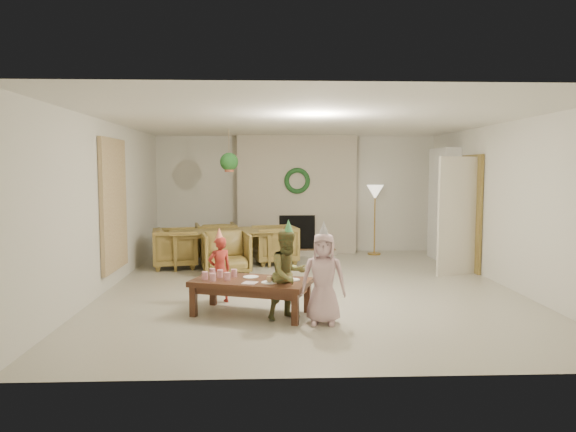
{
  "coord_description": "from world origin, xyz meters",
  "views": [
    {
      "loc": [
        -0.63,
        -7.82,
        1.78
      ],
      "look_at": [
        -0.3,
        0.4,
        1.05
      ],
      "focal_mm": 32.63,
      "sensor_mm": 36.0,
      "label": 1
    }
  ],
  "objects": [
    {
      "name": "floor",
      "position": [
        0.0,
        0.0,
        0.0
      ],
      "size": [
        7.0,
        7.0,
        0.0
      ],
      "primitive_type": "plane",
      "color": "#B7B29E",
      "rests_on": "ground"
    },
    {
      "name": "ceiling",
      "position": [
        0.0,
        0.0,
        2.5
      ],
      "size": [
        7.0,
        7.0,
        0.0
      ],
      "primitive_type": "plane",
      "rotation": [
        3.14,
        0.0,
        0.0
      ],
      "color": "white",
      "rests_on": "wall_back"
    },
    {
      "name": "wall_back",
      "position": [
        0.0,
        3.5,
        1.25
      ],
      "size": [
        7.0,
        0.0,
        7.0
      ],
      "primitive_type": "plane",
      "rotation": [
        1.57,
        0.0,
        0.0
      ],
      "color": "silver",
      "rests_on": "floor"
    },
    {
      "name": "wall_front",
      "position": [
        0.0,
        -3.5,
        1.25
      ],
      "size": [
        7.0,
        0.0,
        7.0
      ],
      "primitive_type": "plane",
      "rotation": [
        -1.57,
        0.0,
        0.0
      ],
      "color": "silver",
      "rests_on": "floor"
    },
    {
      "name": "wall_left",
      "position": [
        -3.0,
        0.0,
        1.25
      ],
      "size": [
        0.0,
        7.0,
        7.0
      ],
      "primitive_type": "plane",
      "rotation": [
        1.57,
        0.0,
        1.57
      ],
      "color": "silver",
      "rests_on": "floor"
    },
    {
      "name": "wall_right",
      "position": [
        3.0,
        0.0,
        1.25
      ],
      "size": [
        0.0,
        7.0,
        7.0
      ],
      "primitive_type": "plane",
      "rotation": [
        1.57,
        0.0,
        -1.57
      ],
      "color": "silver",
      "rests_on": "floor"
    },
    {
      "name": "fireplace_mass",
      "position": [
        0.0,
        3.3,
        1.25
      ],
      "size": [
        2.5,
        0.4,
        2.5
      ],
      "primitive_type": "cube",
      "color": "#552D16",
      "rests_on": "floor"
    },
    {
      "name": "fireplace_hearth",
      "position": [
        0.0,
        2.95,
        0.06
      ],
      "size": [
        1.6,
        0.3,
        0.12
      ],
      "primitive_type": "cube",
      "color": "brown",
      "rests_on": "floor"
    },
    {
      "name": "fireplace_firebox",
      "position": [
        0.0,
        3.12,
        0.45
      ],
      "size": [
        0.75,
        0.12,
        0.75
      ],
      "primitive_type": "cube",
      "color": "black",
      "rests_on": "floor"
    },
    {
      "name": "fireplace_wreath",
      "position": [
        0.0,
        3.07,
        1.55
      ],
      "size": [
        0.54,
        0.1,
        0.54
      ],
      "primitive_type": "torus",
      "rotation": [
        1.57,
        0.0,
        0.0
      ],
      "color": "#19421F",
      "rests_on": "fireplace_mass"
    },
    {
      "name": "floor_lamp_base",
      "position": [
        1.63,
        3.0,
        0.01
      ],
      "size": [
        0.27,
        0.27,
        0.03
      ],
      "primitive_type": "cylinder",
      "color": "gold",
      "rests_on": "floor"
    },
    {
      "name": "floor_lamp_post",
      "position": [
        1.63,
        3.0,
        0.68
      ],
      "size": [
        0.03,
        0.03,
        1.32
      ],
      "primitive_type": "cylinder",
      "color": "gold",
      "rests_on": "floor"
    },
    {
      "name": "floor_lamp_shade",
      "position": [
        1.63,
        3.0,
        1.32
      ],
      "size": [
        0.35,
        0.35,
        0.29
      ],
      "primitive_type": "cone",
      "rotation": [
        3.14,
        0.0,
        0.0
      ],
      "color": "beige",
      "rests_on": "floor_lamp_post"
    },
    {
      "name": "bookshelf_carcass",
      "position": [
        2.84,
        2.3,
        1.1
      ],
      "size": [
        0.3,
        1.0,
        2.2
      ],
      "primitive_type": "cube",
      "color": "white",
      "rests_on": "floor"
    },
    {
      "name": "bookshelf_shelf_a",
      "position": [
        2.82,
        2.3,
        0.45
      ],
      "size": [
        0.3,
        0.92,
        0.03
      ],
      "primitive_type": "cube",
      "color": "white",
      "rests_on": "bookshelf_carcass"
    },
    {
      "name": "bookshelf_shelf_b",
      "position": [
        2.82,
        2.3,
        0.85
      ],
      "size": [
        0.3,
        0.92,
        0.03
      ],
      "primitive_type": "cube",
      "color": "white",
      "rests_on": "bookshelf_carcass"
    },
    {
      "name": "bookshelf_shelf_c",
      "position": [
        2.82,
        2.3,
        1.25
      ],
      "size": [
        0.3,
        0.92,
        0.03
      ],
      "primitive_type": "cube",
      "color": "white",
      "rests_on": "bookshelf_carcass"
    },
    {
      "name": "bookshelf_shelf_d",
      "position": [
        2.82,
        2.3,
        1.65
      ],
      "size": [
        0.3,
        0.92,
        0.03
      ],
      "primitive_type": "cube",
      "color": "white",
      "rests_on": "bookshelf_carcass"
    },
    {
      "name": "books_row_lower",
      "position": [
        2.8,
        2.15,
        0.59
      ],
      "size": [
        0.2,
        0.4,
        0.24
      ],
      "primitive_type": "cube",
      "color": "#A53A1E",
      "rests_on": "bookshelf_shelf_a"
    },
    {
      "name": "books_row_mid",
      "position": [
        2.8,
        2.35,
        0.99
      ],
      "size": [
        0.2,
        0.44,
        0.24
      ],
      "primitive_type": "cube",
      "color": "#245085",
      "rests_on": "bookshelf_shelf_b"
    },
    {
      "name": "books_row_upper",
      "position": [
        2.8,
        2.2,
        1.38
      ],
      "size": [
        0.2,
        0.36,
        0.22
      ],
      "primitive_type": "cube",
      "color": "#B97627",
      "rests_on": "bookshelf_shelf_c"
    },
    {
      "name": "door_frame",
      "position": [
        2.96,
        1.2,
        1.02
      ],
      "size": [
        0.05,
        0.86,
        2.04
      ],
      "primitive_type": "cube",
      "color": "olive",
      "rests_on": "floor"
    },
    {
      "name": "door_leaf",
      "position": [
        2.58,
        0.82,
        1.0
      ],
      "size": [
        0.77,
        0.32,
        2.0
      ],
      "primitive_type": "cube",
      "rotation": [
        0.0,
        0.0,
        -1.22
      ],
      "color": "beige",
      "rests_on": "floor"
    },
    {
      "name": "curtain_panel",
      "position": [
        -2.96,
        0.2,
        1.25
      ],
      "size": [
        0.06,
        1.2,
        2.0
      ],
      "primitive_type": "cube",
      "color": "#CBBC8F",
      "rests_on": "wall_left"
    },
    {
      "name": "dining_table",
      "position": [
        -1.49,
        1.83,
        0.33
      ],
      "size": [
        2.04,
        1.39,
        0.66
      ],
      "primitive_type": "imported",
      "rotation": [
        0.0,
        0.0,
        0.2
      ],
      "color": "olive",
      "rests_on": "floor"
    },
    {
      "name": "dining_chair_near",
      "position": [
        -1.33,
        1.03,
        0.36
      ],
      "size": [
        0.92,
        0.94,
        0.73
      ],
      "primitive_type": "imported",
      "rotation": [
        0.0,
        0.0,
        0.2
      ],
      "color": "olive",
      "rests_on": "floor"
    },
    {
      "name": "dining_chair_far",
      "position": [
        -1.66,
        2.63,
        0.36
      ],
      "size": [
        0.92,
        0.94,
        0.73
      ],
      "primitive_type": "imported",
      "rotation": [
        0.0,
        0.0,
        3.34
      ],
      "color": "olive",
      "rests_on": "floor"
    },
    {
      "name": "dining_chair_left",
      "position": [
        -2.3,
        1.67,
        0.36
      ],
      "size": [
        0.94,
        0.92,
        0.73
      ],
      "primitive_type": "imported",
      "rotation": [
        0.0,
        0.0,
        1.77
      ],
      "color": "olive",
      "rests_on": "floor"
    },
    {
      "name": "dining_chair_right",
      "position": [
        -0.49,
        2.03,
        0.36
      ],
      "size": [
        0.94,
        0.92,
        0.73
      ],
      "primitive_type": "imported",
      "rotation": [
        0.0,
        0.0,
        -1.37
      ],
      "color": "olive",
      "rests_on": "floor"
    },
    {
      "name": "hanging_plant_cord",
      "position": [
        -1.3,
        1.5,
        2.15
      ],
      "size": [
        0.01,
        0.01,
        0.7
      ],
      "primitive_type": "cylinder",
      "color": "tan",
      "rests_on": "ceiling"
    },
    {
      "name": "hanging_plant_pot",
      "position": [
        -1.3,
        1.5,
        1.8
      ],
      "size": [
        0.16,
        0.16,
        0.12
      ],
      "primitive_type": "cylinder",
      "color": "#A24F34",
      "rests_on": "hanging_plant_cord"
    },
    {
      "name": "hanging_plant_foliage",
      "position": [
        -1.3,
        1.5,
        1.92
      ],
      "size": [
        0.32,
        0.32,
        0.32
      ],
      "primitive_type": "sphere",
      "color": "#1A4F1D",
      "rests_on": "hanging_plant_pot"
    },
    {
      "name": "coffee_table_top",
      "position": [
        -0.83,
        -1.49,
        0.4
      ],
      "size": [
        1.56,
        1.12,
        0.07
      ],
      "primitive_type": "cube",
      "rotation": [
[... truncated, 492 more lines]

